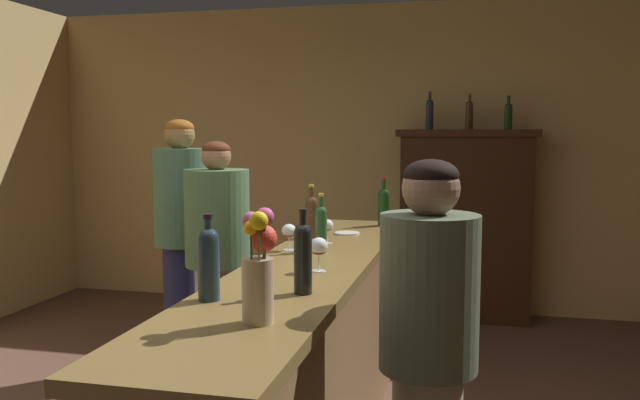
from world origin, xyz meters
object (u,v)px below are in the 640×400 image
(flower_arrangement, at_px, (259,267))
(wine_glass_rear, at_px, (327,227))
(display_cabinet, at_px, (465,221))
(display_bottle_left, at_px, (430,113))
(patron_tall, at_px, (182,232))
(cheese_plate, at_px, (347,233))
(display_bottle_midleft, at_px, (469,113))
(wine_bottle_pinot, at_px, (321,226))
(wine_bottle_malbec, at_px, (384,205))
(wine_glass_front, at_px, (289,232))
(wine_bottle_chardonnay, at_px, (311,214))
(wine_bottle_syrah, at_px, (303,255))
(patron_in_navy, at_px, (218,259))
(wine_glass_mid, at_px, (319,248))
(display_bottle_center, at_px, (508,115))
(bartender, at_px, (428,350))
(wine_bottle_riesling, at_px, (209,260))
(bar_counter, at_px, (308,366))

(flower_arrangement, bearing_deg, wine_glass_rear, 94.49)
(display_cabinet, height_order, wine_glass_rear, display_cabinet)
(display_bottle_left, relative_size, patron_tall, 0.19)
(cheese_plate, xyz_separation_m, display_bottle_midleft, (0.68, 1.88, 0.76))
(wine_glass_rear, height_order, cheese_plate, wine_glass_rear)
(wine_bottle_pinot, height_order, wine_bottle_malbec, wine_bottle_malbec)
(wine_bottle_malbec, height_order, wine_glass_front, wine_bottle_malbec)
(wine_bottle_chardonnay, height_order, wine_bottle_malbec, wine_bottle_malbec)
(wine_bottle_syrah, xyz_separation_m, display_bottle_midleft, (0.56, 3.36, 0.62))
(flower_arrangement, distance_m, patron_in_navy, 1.94)
(wine_glass_mid, bearing_deg, wine_bottle_syrah, -85.10)
(display_cabinet, bearing_deg, patron_in_navy, -124.84)
(wine_bottle_syrah, xyz_separation_m, wine_glass_front, (-0.30, 0.88, -0.05))
(display_bottle_center, distance_m, patron_tall, 2.84)
(patron_tall, height_order, bartender, patron_tall)
(wine_glass_front, xyz_separation_m, display_bottle_midleft, (0.87, 2.48, 0.67))
(display_cabinet, bearing_deg, wine_glass_rear, -107.63)
(cheese_plate, bearing_deg, wine_bottle_riesling, -96.66)
(cheese_plate, relative_size, bartender, 0.10)
(flower_arrangement, relative_size, patron_in_navy, 0.24)
(display_cabinet, height_order, patron_tall, patron_tall)
(display_cabinet, relative_size, display_bottle_left, 5.05)
(wine_bottle_chardonnay, distance_m, display_bottle_left, 2.21)
(cheese_plate, bearing_deg, wine_bottle_malbec, 69.36)
(wine_bottle_pinot, xyz_separation_m, patron_tall, (-1.16, 0.83, -0.20))
(bartender, bearing_deg, cheese_plate, -63.80)
(wine_bottle_malbec, distance_m, patron_in_navy, 1.13)
(wine_glass_rear, xyz_separation_m, display_bottle_left, (0.39, 2.23, 0.68))
(wine_glass_front, xyz_separation_m, patron_tall, (-1.00, 0.86, -0.16))
(wine_glass_rear, bearing_deg, wine_bottle_riesling, -96.53)
(cheese_plate, height_order, patron_tall, patron_tall)
(bar_counter, xyz_separation_m, display_bottle_center, (1.00, 2.80, 1.24))
(flower_arrangement, height_order, display_bottle_left, display_bottle_left)
(wine_glass_mid, xyz_separation_m, cheese_plate, (-0.08, 1.08, -0.10))
(display_bottle_center, distance_m, bartender, 3.56)
(wine_bottle_chardonnay, height_order, wine_glass_rear, wine_bottle_chardonnay)
(flower_arrangement, distance_m, bartender, 0.71)
(wine_bottle_chardonnay, xyz_separation_m, wine_glass_mid, (0.26, -0.90, -0.03))
(flower_arrangement, bearing_deg, display_bottle_midleft, 80.94)
(bar_counter, height_order, flower_arrangement, flower_arrangement)
(wine_bottle_pinot, bearing_deg, patron_tall, 144.59)
(wine_glass_mid, distance_m, cheese_plate, 1.08)
(wine_bottle_chardonnay, relative_size, patron_tall, 0.18)
(wine_glass_front, distance_m, wine_glass_mid, 0.54)
(wine_bottle_syrah, xyz_separation_m, display_bottle_center, (0.88, 3.36, 0.60))
(wine_bottle_pinot, distance_m, patron_tall, 1.44)
(wine_glass_rear, distance_m, display_bottle_midleft, 2.44)
(wine_glass_rear, bearing_deg, cheese_plate, 82.89)
(wine_bottle_riesling, distance_m, wine_glass_mid, 0.64)
(patron_in_navy, xyz_separation_m, bartender, (1.35, -1.37, -0.01))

